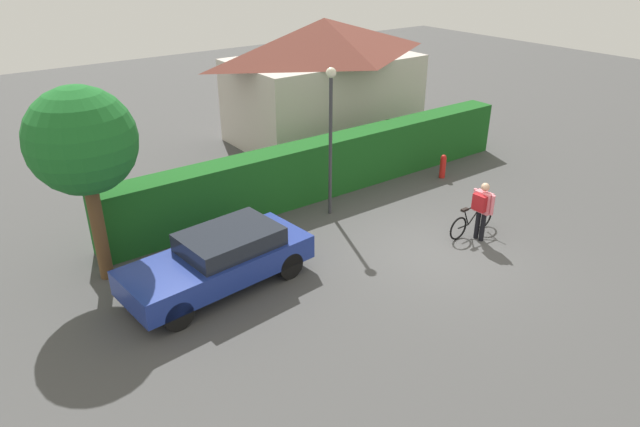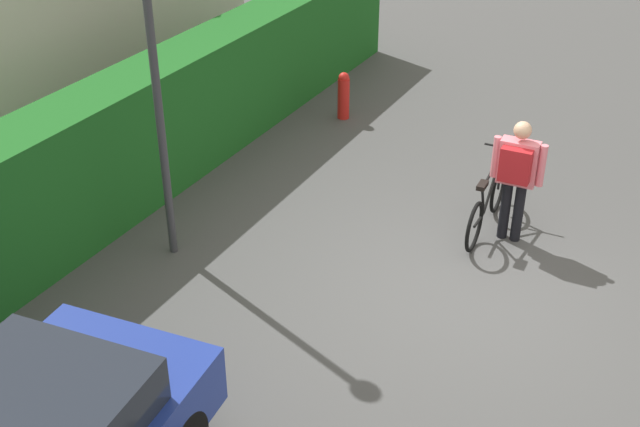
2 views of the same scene
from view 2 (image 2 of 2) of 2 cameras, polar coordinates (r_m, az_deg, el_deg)
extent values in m
plane|color=#454545|center=(9.70, 10.26, -5.40)|extent=(60.00, 60.00, 0.00)
cube|color=#1A591D|center=(11.32, -13.11, 5.01)|extent=(14.43, 0.90, 1.77)
cylinder|color=black|center=(8.11, -19.43, -12.16)|extent=(0.68, 0.24, 0.67)
torus|color=black|center=(11.23, 12.37, 1.68)|extent=(0.66, 0.07, 0.66)
torus|color=black|center=(10.30, 10.76, -0.92)|extent=(0.66, 0.07, 0.66)
cylinder|color=black|center=(10.81, 12.06, 2.26)|extent=(0.70, 0.06, 0.64)
cylinder|color=black|center=(10.44, 11.35, 0.90)|extent=(0.27, 0.04, 0.50)
cylinder|color=black|center=(10.59, 11.98, 2.95)|extent=(0.87, 0.06, 0.14)
cylinder|color=black|center=(10.48, 11.09, -0.43)|extent=(0.42, 0.05, 0.05)
cylinder|color=black|center=(11.10, 12.54, 3.03)|extent=(0.04, 0.04, 0.59)
cube|color=black|center=(10.21, 11.32, 1.95)|extent=(0.22, 0.11, 0.06)
cylinder|color=black|center=(10.96, 12.73, 4.55)|extent=(0.04, 0.50, 0.03)
cylinder|color=black|center=(10.61, 12.85, 0.28)|extent=(0.13, 0.13, 0.81)
cylinder|color=black|center=(10.58, 13.73, 0.08)|extent=(0.13, 0.13, 0.81)
cube|color=#E5727F|center=(10.28, 13.74, 3.51)|extent=(0.22, 0.48, 0.57)
sphere|color=tan|center=(10.10, 14.03, 5.68)|extent=(0.22, 0.22, 0.22)
cylinder|color=#E5727F|center=(10.32, 12.21, 3.92)|extent=(0.09, 0.09, 0.54)
cylinder|color=#E5727F|center=(10.23, 15.29, 3.25)|extent=(0.09, 0.09, 0.54)
cube|color=#AB191E|center=(10.12, 13.54, 3.30)|extent=(0.17, 0.38, 0.44)
cylinder|color=#38383D|center=(9.51, -11.28, 7.57)|extent=(0.10, 0.10, 3.99)
cylinder|color=red|center=(13.81, 1.66, 8.06)|extent=(0.20, 0.20, 0.70)
sphere|color=red|center=(13.67, 1.68, 9.50)|extent=(0.18, 0.18, 0.18)
camera|label=1|loc=(6.93, 139.15, -8.67)|focal=31.76mm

